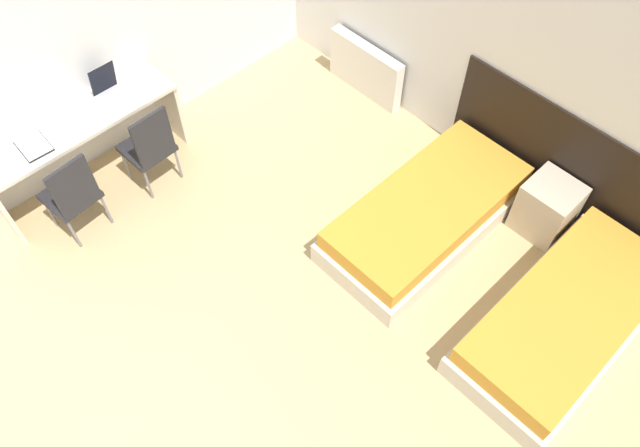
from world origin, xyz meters
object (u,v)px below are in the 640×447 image
(chair_near_laptop, at_px, (149,145))
(bed_near_window, at_px, (427,214))
(laptop, at_px, (111,92))
(bed_near_door, at_px, (565,319))
(nightstand, at_px, (547,207))
(chair_near_notebook, at_px, (72,193))

(chair_near_laptop, bearing_deg, bed_near_window, 31.60)
(chair_near_laptop, xyz_separation_m, laptop, (-0.47, 0.00, 0.33))
(bed_near_door, bearing_deg, laptop, -160.77)
(nightstand, relative_size, chair_near_notebook, 0.58)
(bed_near_door, xyz_separation_m, chair_near_notebook, (-3.56, -2.20, 0.31))
(bed_near_window, bearing_deg, chair_near_laptop, -146.52)
(nightstand, relative_size, chair_near_laptop, 0.58)
(bed_near_door, distance_m, nightstand, 1.06)
(nightstand, xyz_separation_m, chair_near_notebook, (-2.85, -2.98, 0.24))
(bed_near_window, relative_size, chair_near_laptop, 2.09)
(bed_near_door, relative_size, chair_near_notebook, 2.09)
(bed_near_window, bearing_deg, chair_near_notebook, -134.02)
(bed_near_window, relative_size, nightstand, 3.60)
(chair_near_laptop, bearing_deg, chair_near_notebook, -91.90)
(bed_near_window, xyz_separation_m, nightstand, (0.72, 0.77, 0.07))
(nightstand, distance_m, chair_near_laptop, 3.59)
(bed_near_window, distance_m, laptop, 3.02)
(chair_near_notebook, bearing_deg, bed_near_door, 26.76)
(bed_near_door, height_order, chair_near_laptop, chair_near_laptop)
(chair_near_laptop, bearing_deg, laptop, 177.90)
(chair_near_laptop, relative_size, laptop, 2.91)
(chair_near_laptop, xyz_separation_m, chair_near_notebook, (-0.00, -0.79, 0.00))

